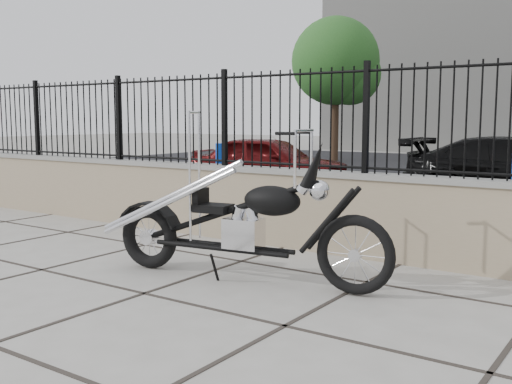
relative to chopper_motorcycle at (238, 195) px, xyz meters
name	(u,v)px	position (x,y,z in m)	size (l,w,h in m)	color
ground_plane	(144,294)	(-0.42, -0.87, -0.84)	(90.00, 90.00, 0.00)	#99968E
parking_lot	(490,179)	(-0.42, 11.63, -0.84)	(30.00, 30.00, 0.00)	black
retaining_wall	(289,208)	(-0.42, 1.63, -0.36)	(14.00, 0.36, 0.96)	gray
iron_fence	(290,120)	(-0.42, 1.63, 0.72)	(14.00, 0.08, 1.20)	black
chopper_motorcycle	(238,195)	(0.00, 0.00, 0.00)	(2.80, 0.49, 1.68)	black
car_red	(269,163)	(-3.90, 6.44, -0.23)	(1.43, 3.55, 1.21)	#500B0C
bollard_a	(219,174)	(-3.32, 3.92, -0.27)	(0.14, 0.14, 1.13)	#0E34D9
tree_left	(336,57)	(-7.01, 15.58, 3.00)	(3.25, 3.25, 5.48)	#382619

